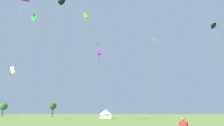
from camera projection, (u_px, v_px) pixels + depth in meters
The scene contains 11 objects.
kite_green_diamond at pixel (34, 19), 47.69m from camera, with size 3.40×2.56×30.81m.
kite_white_box at pixel (14, 70), 46.86m from camera, with size 2.06×1.79×15.22m.
kite_lime_box at pixel (85, 16), 52.24m from camera, with size 1.77×1.20×33.59m.
kite_white_diamond at pixel (155, 42), 61.52m from camera, with size 2.17×2.36×30.08m.
kite_purple_delta at pixel (99, 54), 68.39m from camera, with size 3.27×3.85×28.26m.
kite_black_parafoil at pixel (213, 26), 45.68m from camera, with size 2.39×3.57×26.51m.
kite_orange_parafoil at pixel (97, 45), 61.74m from camera, with size 2.30×3.31×27.83m.
kite_black_box at pixel (62, 1), 51.36m from camera, with size 2.15×2.54×38.30m.
festival_tent_right at pixel (106, 113), 58.13m from camera, with size 4.82×4.82×3.13m.
tree_distant_left at pixel (4, 107), 79.57m from camera, with size 3.51×3.51×6.56m.
tree_distant_right at pixel (53, 107), 76.87m from camera, with size 3.14×3.14×6.43m.
Camera 1 is at (-1.08, -5.62, 2.02)m, focal length 25.39 mm.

